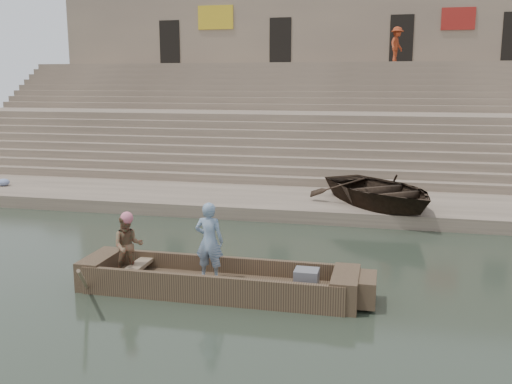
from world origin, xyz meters
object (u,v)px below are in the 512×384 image
(main_rowboat, at_px, (217,287))
(pedestrian, at_px, (397,45))
(rowing_man, at_px, (128,246))
(standing_man, at_px, (209,241))
(television, at_px, (306,279))
(beached_rowboat, at_px, (380,190))

(main_rowboat, xyz_separation_m, pedestrian, (3.55, 21.99, 6.03))
(main_rowboat, height_order, rowing_man, rowing_man)
(standing_man, xyz_separation_m, rowing_man, (-1.68, -0.21, -0.15))
(standing_man, relative_size, television, 3.48)
(main_rowboat, relative_size, television, 10.87)
(rowing_man, distance_m, television, 3.70)
(rowing_man, relative_size, television, 2.82)
(main_rowboat, relative_size, rowing_man, 3.86)
(rowing_man, bearing_deg, beached_rowboat, 32.27)
(rowing_man, height_order, beached_rowboat, rowing_man)
(main_rowboat, xyz_separation_m, television, (1.79, -0.00, 0.31))
(main_rowboat, height_order, television, television)
(main_rowboat, height_order, pedestrian, pedestrian)
(rowing_man, height_order, television, rowing_man)
(television, height_order, pedestrian, pedestrian)
(beached_rowboat, bearing_deg, pedestrian, 51.84)
(rowing_man, relative_size, beached_rowboat, 0.28)
(standing_man, xyz_separation_m, television, (1.99, -0.15, -0.60))
(rowing_man, xyz_separation_m, television, (3.67, 0.06, -0.45))
(rowing_man, xyz_separation_m, beached_rowboat, (4.95, 7.29, 0.01))
(standing_man, relative_size, rowing_man, 1.23)
(standing_man, height_order, beached_rowboat, standing_man)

